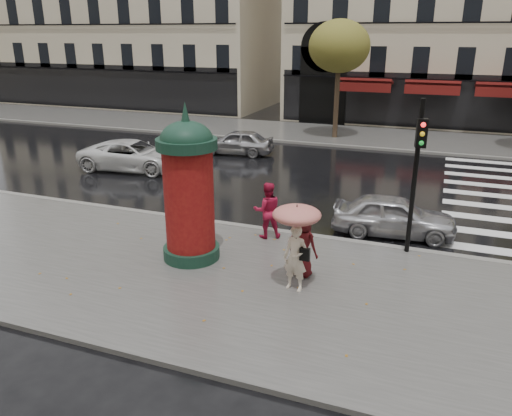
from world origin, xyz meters
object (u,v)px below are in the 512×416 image
at_px(woman_red, 267,210).
at_px(car_silver, 394,216).
at_px(traffic_light, 417,163).
at_px(car_white, 133,155).
at_px(woman_umbrella, 296,234).
at_px(man_burgundy, 302,245).
at_px(morris_column, 189,187).
at_px(car_far_silver, 237,142).

distance_m(woman_red, car_silver, 3.94).
relative_size(traffic_light, car_white, 0.88).
bearing_deg(woman_umbrella, man_burgundy, 94.03).
height_order(morris_column, car_white, morris_column).
xyz_separation_m(morris_column, car_silver, (4.94, 3.89, -1.51)).
relative_size(car_silver, car_far_silver, 1.00).
xyz_separation_m(man_burgundy, traffic_light, (2.41, 2.36, 1.75)).
bearing_deg(car_far_silver, woman_umbrella, 20.65).
distance_m(woman_red, man_burgundy, 2.62).
height_order(woman_umbrella, woman_red, woman_umbrella).
relative_size(man_burgundy, morris_column, 0.39).
relative_size(woman_umbrella, car_far_silver, 0.58).
bearing_deg(car_white, woman_red, -130.22).
bearing_deg(woman_red, traffic_light, 157.15).
relative_size(morris_column, car_far_silver, 1.13).
relative_size(man_burgundy, car_silver, 0.44).
xyz_separation_m(car_white, car_far_silver, (3.21, 4.48, -0.04)).
bearing_deg(car_white, car_silver, -114.27).
bearing_deg(car_white, woman_umbrella, -136.36).
xyz_separation_m(car_silver, car_white, (-11.89, 3.76, 0.04)).
distance_m(car_silver, car_far_silver, 11.98).
distance_m(man_burgundy, car_silver, 4.27).
relative_size(woman_umbrella, morris_column, 0.51).
bearing_deg(man_burgundy, car_far_silver, -45.20).
bearing_deg(morris_column, traffic_light, 23.62).
bearing_deg(woman_umbrella, car_far_silver, 118.21).
distance_m(woman_red, car_white, 10.08).
height_order(car_white, car_far_silver, car_white).
distance_m(woman_umbrella, morris_column, 3.28).
xyz_separation_m(morris_column, car_white, (-6.95, 7.65, -1.47)).
distance_m(man_burgundy, car_white, 12.60).
distance_m(woman_umbrella, car_white, 13.15).
distance_m(car_white, car_far_silver, 5.51).
distance_m(traffic_light, car_white, 13.67).
bearing_deg(traffic_light, woman_umbrella, -127.02).
distance_m(woman_red, car_far_silver, 11.31).
bearing_deg(morris_column, car_far_silver, 107.15).
relative_size(woman_umbrella, car_white, 0.45).
xyz_separation_m(woman_umbrella, car_white, (-10.10, 8.37, -0.88)).
bearing_deg(woman_red, car_silver, 179.92).
distance_m(morris_column, car_white, 10.44).
bearing_deg(traffic_light, car_far_silver, 133.57).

